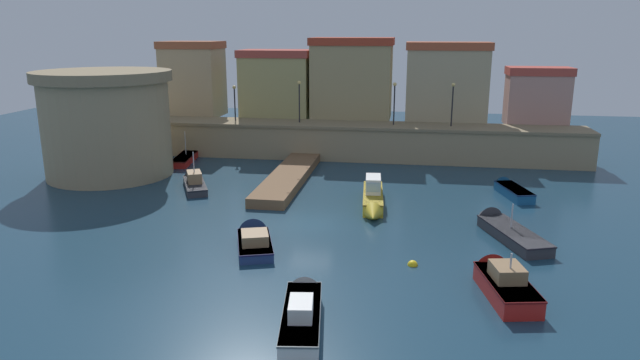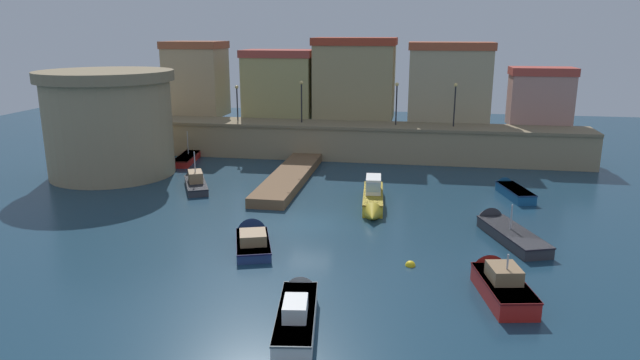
# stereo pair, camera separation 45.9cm
# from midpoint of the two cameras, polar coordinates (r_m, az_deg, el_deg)

# --- Properties ---
(ground_plane) EXTENTS (99.90, 99.90, 0.00)m
(ground_plane) POSITION_cam_midpoint_polar(r_m,az_deg,el_deg) (34.31, -0.61, -4.39)
(ground_plane) COLOR #19384C
(quay_wall) EXTENTS (41.80, 4.19, 3.13)m
(quay_wall) POSITION_cam_midpoint_polar(r_m,az_deg,el_deg) (51.72, 3.13, 3.95)
(quay_wall) COLOR #9E8966
(quay_wall) RESTS_ON ground
(old_town_backdrop) EXTENTS (38.32, 5.67, 7.69)m
(old_town_backdrop) POSITION_cam_midpoint_polar(r_m,az_deg,el_deg) (55.31, 2.76, 9.77)
(old_town_backdrop) COLOR tan
(old_town_backdrop) RESTS_ON ground
(fortress_tower) EXTENTS (10.43, 10.43, 8.24)m
(fortress_tower) POSITION_cam_midpoint_polar(r_m,az_deg,el_deg) (48.07, -20.05, 5.41)
(fortress_tower) COLOR #9E8966
(fortress_tower) RESTS_ON ground
(pier_dock) EXTENTS (2.58, 14.46, 0.70)m
(pier_dock) POSITION_cam_midpoint_polar(r_m,az_deg,el_deg) (43.71, -2.77, 0.29)
(pier_dock) COLOR brown
(pier_dock) RESTS_ON ground
(quay_lamp_0) EXTENTS (0.32, 0.32, 3.24)m
(quay_lamp_0) POSITION_cam_midpoint_polar(r_m,az_deg,el_deg) (53.35, -8.05, 8.21)
(quay_lamp_0) COLOR black
(quay_lamp_0) RESTS_ON quay_wall
(quay_lamp_1) EXTENTS (0.32, 0.32, 3.75)m
(quay_lamp_1) POSITION_cam_midpoint_polar(r_m,az_deg,el_deg) (51.80, -1.60, 8.48)
(quay_lamp_1) COLOR black
(quay_lamp_1) RESTS_ON quay_wall
(quay_lamp_2) EXTENTS (0.32, 0.32, 3.72)m
(quay_lamp_2) POSITION_cam_midpoint_polar(r_m,az_deg,el_deg) (50.81, 7.93, 8.20)
(quay_lamp_2) COLOR black
(quay_lamp_2) RESTS_ON quay_wall
(quay_lamp_3) EXTENTS (0.32, 0.32, 3.75)m
(quay_lamp_3) POSITION_cam_midpoint_polar(r_m,az_deg,el_deg) (50.88, 13.60, 7.96)
(quay_lamp_3) COLOR black
(quay_lamp_3) RESTS_ON quay_wall
(moored_boat_0) EXTENTS (1.75, 7.21, 2.04)m
(moored_boat_0) POSITION_cam_midpoint_polar(r_m,az_deg,el_deg) (37.39, 5.67, -1.84)
(moored_boat_0) COLOR gold
(moored_boat_0) RESTS_ON ground
(moored_boat_1) EXTENTS (2.28, 6.65, 1.71)m
(moored_boat_1) POSITION_cam_midpoint_polar(r_m,az_deg,el_deg) (23.33, -1.65, -12.71)
(moored_boat_1) COLOR white
(moored_boat_1) RESTS_ON ground
(moored_boat_2) EXTENTS (2.50, 5.21, 1.23)m
(moored_boat_2) POSITION_cam_midpoint_polar(r_m,az_deg,el_deg) (42.43, 18.84, -0.92)
(moored_boat_2) COLOR #195689
(moored_boat_2) RESTS_ON ground
(moored_boat_3) EXTENTS (3.76, 5.80, 3.17)m
(moored_boat_3) POSITION_cam_midpoint_polar(r_m,az_deg,el_deg) (43.33, -12.08, -0.08)
(moored_boat_3) COLOR #333338
(moored_boat_3) RESTS_ON ground
(moored_boat_4) EXTENTS (2.64, 5.48, 2.53)m
(moored_boat_4) POSITION_cam_midpoint_polar(r_m,az_deg,el_deg) (26.81, 17.86, -9.56)
(moored_boat_4) COLOR red
(moored_boat_4) RESTS_ON ground
(moored_boat_5) EXTENTS (3.20, 5.38, 1.64)m
(moored_boat_5) POSITION_cam_midpoint_polar(r_m,az_deg,el_deg) (31.24, -6.35, -5.74)
(moored_boat_5) COLOR navy
(moored_boat_5) RESTS_ON ground
(moored_boat_6) EXTENTS (2.26, 6.95, 3.00)m
(moored_boat_6) POSITION_cam_midpoint_polar(r_m,az_deg,el_deg) (52.61, -12.56, 2.41)
(moored_boat_6) COLOR red
(moored_boat_6) RESTS_ON ground
(moored_boat_7) EXTENTS (3.86, 7.05, 2.48)m
(moored_boat_7) POSITION_cam_midpoint_polar(r_m,az_deg,el_deg) (34.14, 18.16, -4.64)
(moored_boat_7) COLOR #333338
(moored_boat_7) RESTS_ON ground
(mooring_buoy_0) EXTENTS (0.51, 0.51, 0.51)m
(mooring_buoy_0) POSITION_cam_midpoint_polar(r_m,az_deg,el_deg) (28.79, 9.47, -8.45)
(mooring_buoy_0) COLOR yellow
(mooring_buoy_0) RESTS_ON ground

